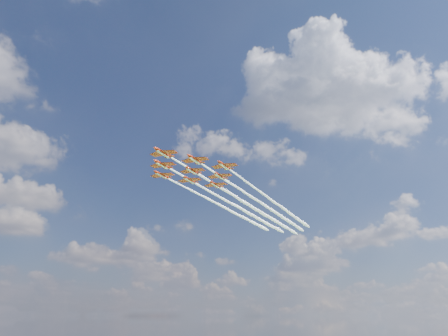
{
  "coord_description": "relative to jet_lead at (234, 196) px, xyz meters",
  "views": [
    {
      "loc": [
        -77.93,
        -135.13,
        34.38
      ],
      "look_at": [
        16.82,
        -4.87,
        89.17
      ],
      "focal_mm": 35.0,
      "sensor_mm": 36.0,
      "label": 1
    }
  ],
  "objects": [
    {
      "name": "jet_lead",
      "position": [
        0.0,
        0.0,
        0.0
      ],
      "size": [
        113.89,
        66.6,
        2.73
      ],
      "rotation": [
        0.0,
        0.0,
        0.52
      ],
      "color": "#A22009"
    },
    {
      "name": "jet_row3_port",
      "position": [
        24.52,
        -1.55,
        0.0
      ],
      "size": [
        113.89,
        66.6,
        2.73
      ],
      "rotation": [
        0.0,
        0.0,
        0.52
      ],
      "color": "#A22009"
    },
    {
      "name": "jet_tail",
      "position": [
        35.77,
        20.29,
        0.0
      ],
      "size": [
        113.89,
        66.6,
        2.73
      ],
      "rotation": [
        0.0,
        0.0,
        0.52
      ],
      "color": "#A22009"
    },
    {
      "name": "jet_row3_centre",
      "position": [
        17.88,
        10.15,
        0.0
      ],
      "size": [
        113.89,
        66.6,
        2.73
      ],
      "rotation": [
        0.0,
        0.0,
        0.52
      ],
      "color": "#A22009"
    },
    {
      "name": "jet_row2_port",
      "position": [
        12.26,
        -0.78,
        0.0
      ],
      "size": [
        113.89,
        66.6,
        2.73
      ],
      "rotation": [
        0.0,
        0.0,
        0.52
      ],
      "color": "#A22009"
    },
    {
      "name": "jet_row3_starb",
      "position": [
        11.25,
        21.85,
        0.0
      ],
      "size": [
        113.89,
        66.6,
        2.73
      ],
      "rotation": [
        0.0,
        0.0,
        0.52
      ],
      "color": "#A22009"
    },
    {
      "name": "jet_row4_port",
      "position": [
        30.14,
        9.37,
        0.0
      ],
      "size": [
        113.89,
        66.6,
        2.73
      ],
      "rotation": [
        0.0,
        0.0,
        0.52
      ],
      "color": "#A22009"
    },
    {
      "name": "jet_row4_starb",
      "position": [
        23.51,
        21.07,
        0.0
      ],
      "size": [
        113.89,
        66.6,
        2.73
      ],
      "rotation": [
        0.0,
        0.0,
        0.52
      ],
      "color": "#A22009"
    },
    {
      "name": "jet_row2_starb",
      "position": [
        5.62,
        10.92,
        0.0
      ],
      "size": [
        113.89,
        66.6,
        2.73
      ],
      "rotation": [
        0.0,
        0.0,
        0.52
      ],
      "color": "#A22009"
    }
  ]
}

